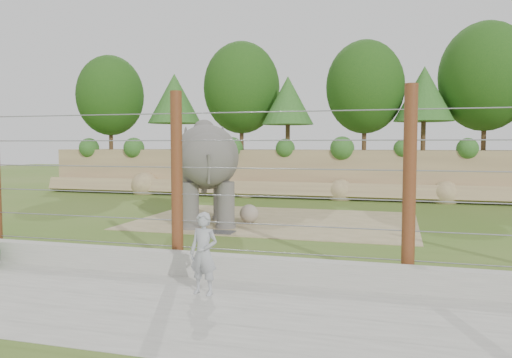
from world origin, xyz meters
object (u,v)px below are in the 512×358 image
(barrier_fence, at_px, (177,181))
(zookeeper, at_px, (204,253))
(elephant, at_px, (206,172))
(stone_ball, at_px, (249,214))

(barrier_fence, bearing_deg, zookeeper, -52.15)
(barrier_fence, distance_m, zookeeper, 2.47)
(elephant, xyz_separation_m, zookeeper, (3.00, -7.74, -1.05))
(zookeeper, bearing_deg, elephant, 118.83)
(barrier_fence, xyz_separation_m, zookeeper, (1.32, -1.69, -1.22))
(elephant, height_order, stone_ball, elephant)
(elephant, distance_m, stone_ball, 2.11)
(stone_ball, xyz_separation_m, zookeeper, (1.58, -8.24, 0.43))
(stone_ball, distance_m, zookeeper, 8.40)
(stone_ball, relative_size, zookeeper, 0.43)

